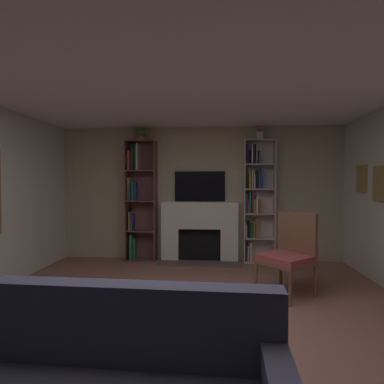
# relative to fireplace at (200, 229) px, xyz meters

# --- Properties ---
(ground_plane) EXTENTS (7.79, 7.79, 0.00)m
(ground_plane) POSITION_rel_fireplace_xyz_m (0.00, -3.12, -0.59)
(ground_plane) COLOR #8E5F51
(wall_back_accent) EXTENTS (5.40, 0.06, 2.51)m
(wall_back_accent) POSITION_rel_fireplace_xyz_m (0.00, 0.15, 0.67)
(wall_back_accent) COLOR #B4A98D
(wall_back_accent) RESTS_ON ground_plane
(ceiling) EXTENTS (5.40, 6.61, 0.06)m
(ceiling) POSITION_rel_fireplace_xyz_m (0.00, -3.12, 1.95)
(ceiling) COLOR white
(ceiling) RESTS_ON wall_back_accent
(fireplace) EXTENTS (1.52, 0.54, 1.11)m
(fireplace) POSITION_rel_fireplace_xyz_m (0.00, 0.00, 0.00)
(fireplace) COLOR silver
(fireplace) RESTS_ON ground_plane
(tv) EXTENTS (0.94, 0.06, 0.56)m
(tv) POSITION_rel_fireplace_xyz_m (0.00, 0.09, 0.80)
(tv) COLOR black
(tv) RESTS_ON fireplace
(bookshelf_left) EXTENTS (0.56, 0.32, 2.24)m
(bookshelf_left) POSITION_rel_fireplace_xyz_m (-1.16, 0.01, 0.55)
(bookshelf_left) COLOR brown
(bookshelf_left) RESTS_ON ground_plane
(bookshelf_right) EXTENTS (0.56, 0.28, 2.24)m
(bookshelf_right) POSITION_rel_fireplace_xyz_m (1.04, 0.02, 0.58)
(bookshelf_right) COLOR beige
(bookshelf_right) RESTS_ON ground_plane
(potted_plant) EXTENTS (0.17, 0.17, 0.24)m
(potted_plant) POSITION_rel_fireplace_xyz_m (-1.09, -0.03, 1.78)
(potted_plant) COLOR #A76B47
(potted_plant) RESTS_ON bookshelf_left
(vase_with_flowers) EXTENTS (0.12, 0.12, 0.25)m
(vase_with_flowers) POSITION_rel_fireplace_xyz_m (1.09, -0.03, 1.74)
(vase_with_flowers) COLOR silver
(vase_with_flowers) RESTS_ON bookshelf_right
(armchair) EXTENTS (0.80, 0.80, 1.07)m
(armchair) POSITION_rel_fireplace_xyz_m (1.27, -1.72, -0.03)
(armchair) COLOR brown
(armchair) RESTS_ON ground_plane
(coffee_table) EXTENTS (0.93, 0.43, 0.45)m
(coffee_table) POSITION_rel_fireplace_xyz_m (-0.30, -3.71, -0.20)
(coffee_table) COLOR brown
(coffee_table) RESTS_ON ground_plane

